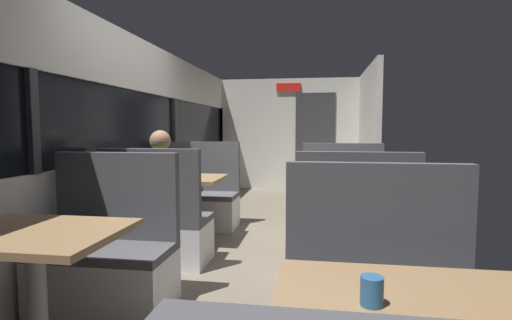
{
  "coord_description": "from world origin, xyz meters",
  "views": [
    {
      "loc": [
        0.58,
        -3.89,
        1.28
      ],
      "look_at": [
        -0.29,
        1.68,
        0.82
      ],
      "focal_mm": 27.17,
      "sensor_mm": 36.0,
      "label": 1
    }
  ],
  "objects_px": {
    "bench_mid_window_facing_entry": "(201,202)",
    "coffee_cup_secondary": "(372,291)",
    "bench_rear_aisle_facing_entry": "(343,209)",
    "bench_mid_window_facing_end": "(157,229)",
    "bench_rear_aisle_facing_end": "(354,244)",
    "dining_table_near_window": "(35,249)",
    "coffee_cup_primary": "(357,180)",
    "bench_near_window_facing_entry": "(107,261)",
    "dining_table_rear_aisle": "(348,193)",
    "seated_passenger": "(160,206)",
    "dining_table_mid_window": "(182,186)"
  },
  "relations": [
    {
      "from": "bench_mid_window_facing_entry",
      "to": "coffee_cup_secondary",
      "type": "height_order",
      "value": "bench_mid_window_facing_entry"
    },
    {
      "from": "bench_rear_aisle_facing_entry",
      "to": "bench_mid_window_facing_end",
      "type": "bearing_deg",
      "value": -146.19
    },
    {
      "from": "bench_mid_window_facing_end",
      "to": "bench_rear_aisle_facing_end",
      "type": "relative_size",
      "value": 1.0
    },
    {
      "from": "dining_table_near_window",
      "to": "coffee_cup_primary",
      "type": "relative_size",
      "value": 10.0
    },
    {
      "from": "bench_near_window_facing_entry",
      "to": "bench_mid_window_facing_end",
      "type": "bearing_deg",
      "value": 90.0
    },
    {
      "from": "bench_near_window_facing_entry",
      "to": "bench_rear_aisle_facing_end",
      "type": "xyz_separation_m",
      "value": [
        1.79,
        0.69,
        0.0
      ]
    },
    {
      "from": "bench_mid_window_facing_end",
      "to": "bench_rear_aisle_facing_end",
      "type": "distance_m",
      "value": 1.8
    },
    {
      "from": "dining_table_rear_aisle",
      "to": "coffee_cup_secondary",
      "type": "relative_size",
      "value": 10.0
    },
    {
      "from": "bench_mid_window_facing_end",
      "to": "bench_rear_aisle_facing_entry",
      "type": "relative_size",
      "value": 1.0
    },
    {
      "from": "dining_table_rear_aisle",
      "to": "coffee_cup_secondary",
      "type": "height_order",
      "value": "coffee_cup_secondary"
    },
    {
      "from": "bench_mid_window_facing_end",
      "to": "seated_passenger",
      "type": "xyz_separation_m",
      "value": [
        0.0,
        0.07,
        0.21
      ]
    },
    {
      "from": "bench_mid_window_facing_end",
      "to": "coffee_cup_primary",
      "type": "bearing_deg",
      "value": 12.2
    },
    {
      "from": "dining_table_near_window",
      "to": "dining_table_rear_aisle",
      "type": "relative_size",
      "value": 1.0
    },
    {
      "from": "bench_mid_window_facing_entry",
      "to": "bench_rear_aisle_facing_entry",
      "type": "bearing_deg",
      "value": -6.38
    },
    {
      "from": "bench_mid_window_facing_end",
      "to": "bench_rear_aisle_facing_entry",
      "type": "xyz_separation_m",
      "value": [
        1.79,
        1.2,
        0.0
      ]
    },
    {
      "from": "bench_rear_aisle_facing_end",
      "to": "coffee_cup_primary",
      "type": "relative_size",
      "value": 12.22
    },
    {
      "from": "dining_table_rear_aisle",
      "to": "dining_table_near_window",
      "type": "bearing_deg",
      "value": -130.57
    },
    {
      "from": "bench_rear_aisle_facing_entry",
      "to": "seated_passenger",
      "type": "distance_m",
      "value": 2.13
    },
    {
      "from": "bench_mid_window_facing_entry",
      "to": "bench_rear_aisle_facing_end",
      "type": "distance_m",
      "value": 2.4
    },
    {
      "from": "seated_passenger",
      "to": "bench_mid_window_facing_entry",
      "type": "bearing_deg",
      "value": 90.0
    },
    {
      "from": "bench_near_window_facing_entry",
      "to": "coffee_cup_secondary",
      "type": "distance_m",
      "value": 2.16
    },
    {
      "from": "bench_rear_aisle_facing_end",
      "to": "coffee_cup_secondary",
      "type": "bearing_deg",
      "value": -94.13
    },
    {
      "from": "dining_table_near_window",
      "to": "bench_rear_aisle_facing_end",
      "type": "relative_size",
      "value": 0.82
    },
    {
      "from": "dining_table_mid_window",
      "to": "coffee_cup_secondary",
      "type": "xyz_separation_m",
      "value": [
        1.64,
        -2.91,
        0.15
      ]
    },
    {
      "from": "dining_table_rear_aisle",
      "to": "bench_rear_aisle_facing_end",
      "type": "xyz_separation_m",
      "value": [
        0.0,
        -0.7,
        -0.31
      ]
    },
    {
      "from": "bench_mid_window_facing_end",
      "to": "bench_rear_aisle_facing_entry",
      "type": "height_order",
      "value": "same"
    },
    {
      "from": "bench_near_window_facing_entry",
      "to": "seated_passenger",
      "type": "bearing_deg",
      "value": 90.0
    },
    {
      "from": "dining_table_near_window",
      "to": "bench_mid_window_facing_entry",
      "type": "distance_m",
      "value": 3.01
    },
    {
      "from": "dining_table_rear_aisle",
      "to": "bench_rear_aisle_facing_entry",
      "type": "distance_m",
      "value": 0.77
    },
    {
      "from": "dining_table_near_window",
      "to": "dining_table_rear_aisle",
      "type": "xyz_separation_m",
      "value": [
        1.79,
        2.09,
        0.0
      ]
    },
    {
      "from": "dining_table_rear_aisle",
      "to": "bench_near_window_facing_entry",
      "type": "bearing_deg",
      "value": -142.14
    },
    {
      "from": "dining_table_rear_aisle",
      "to": "bench_rear_aisle_facing_end",
      "type": "distance_m",
      "value": 0.77
    },
    {
      "from": "bench_rear_aisle_facing_end",
      "to": "dining_table_mid_window",
      "type": "bearing_deg",
      "value": 153.32
    },
    {
      "from": "dining_table_rear_aisle",
      "to": "bench_rear_aisle_facing_end",
      "type": "height_order",
      "value": "bench_rear_aisle_facing_end"
    },
    {
      "from": "bench_mid_window_facing_entry",
      "to": "bench_rear_aisle_facing_entry",
      "type": "height_order",
      "value": "same"
    },
    {
      "from": "bench_near_window_facing_entry",
      "to": "bench_mid_window_facing_entry",
      "type": "xyz_separation_m",
      "value": [
        0.0,
        2.29,
        0.0
      ]
    },
    {
      "from": "bench_mid_window_facing_entry",
      "to": "coffee_cup_secondary",
      "type": "relative_size",
      "value": 12.22
    },
    {
      "from": "dining_table_rear_aisle",
      "to": "bench_rear_aisle_facing_entry",
      "type": "height_order",
      "value": "bench_rear_aisle_facing_entry"
    },
    {
      "from": "dining_table_mid_window",
      "to": "bench_rear_aisle_facing_end",
      "type": "relative_size",
      "value": 0.82
    },
    {
      "from": "bench_rear_aisle_facing_end",
      "to": "seated_passenger",
      "type": "bearing_deg",
      "value": 171.35
    },
    {
      "from": "coffee_cup_primary",
      "to": "coffee_cup_secondary",
      "type": "height_order",
      "value": "same"
    },
    {
      "from": "dining_table_rear_aisle",
      "to": "coffee_cup_primary",
      "type": "bearing_deg",
      "value": -53.33
    },
    {
      "from": "dining_table_mid_window",
      "to": "coffee_cup_primary",
      "type": "distance_m",
      "value": 1.89
    },
    {
      "from": "coffee_cup_secondary",
      "to": "dining_table_near_window",
      "type": "bearing_deg",
      "value": 159.23
    },
    {
      "from": "bench_rear_aisle_facing_entry",
      "to": "bench_near_window_facing_entry",
      "type": "bearing_deg",
      "value": -130.57
    },
    {
      "from": "bench_mid_window_facing_entry",
      "to": "dining_table_rear_aisle",
      "type": "height_order",
      "value": "bench_mid_window_facing_entry"
    },
    {
      "from": "dining_table_near_window",
      "to": "bench_rear_aisle_facing_end",
      "type": "height_order",
      "value": "bench_rear_aisle_facing_end"
    },
    {
      "from": "bench_mid_window_facing_entry",
      "to": "coffee_cup_secondary",
      "type": "distance_m",
      "value": 4.0
    },
    {
      "from": "bench_near_window_facing_entry",
      "to": "seated_passenger",
      "type": "xyz_separation_m",
      "value": [
        0.0,
        0.96,
        0.21
      ]
    },
    {
      "from": "bench_near_window_facing_entry",
      "to": "dining_table_rear_aisle",
      "type": "bearing_deg",
      "value": 37.86
    }
  ]
}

